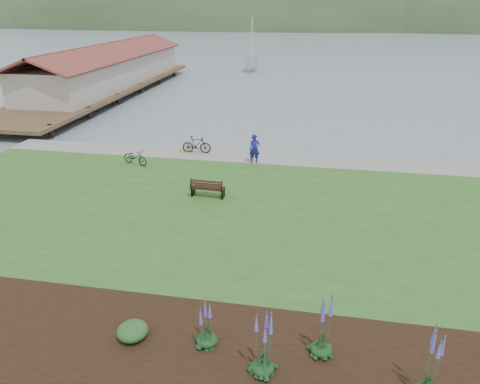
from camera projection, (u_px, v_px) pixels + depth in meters
The scene contains 17 objects.
ground at pixel (239, 211), 21.31m from camera, with size 600.00×600.00×0.00m, color slate.
lawn at pixel (231, 227), 19.43m from camera, with size 34.00×20.00×0.40m, color #295B20.
shoreline_path at pixel (258, 158), 27.35m from camera, with size 34.00×2.20×0.03m, color gray.
garden_bed at pixel (282, 362), 11.85m from camera, with size 24.00×4.40×0.04m, color black.
far_hillside at pixel (364, 28), 170.97m from camera, with size 580.00×80.00×38.00m, color #304E2B, non-canonical shape.
pier_pavilion at pixel (108, 69), 48.21m from camera, with size 8.00×36.00×5.40m.
park_bench at pixel (207, 188), 21.71m from camera, with size 1.70×0.75×1.03m.
person at pixel (255, 147), 26.08m from camera, with size 0.78×0.54×2.15m, color navy.
bicycle_a at pixel (135, 157), 26.12m from camera, with size 1.82×0.63×0.95m, color black.
bicycle_b at pixel (197, 145), 28.06m from camera, with size 1.90×0.55×1.14m, color black.
sailboat at pixel (252, 71), 64.45m from camera, with size 9.15×9.32×24.12m, color silver.
pannier at pixel (181, 150), 28.40m from camera, with size 0.19×0.30×0.32m, color gold.
echium_0 at pixel (264, 346), 11.12m from camera, with size 0.62×0.62×2.27m.
echium_1 at pixel (323, 329), 11.74m from camera, with size 0.62×0.62×2.33m.
echium_2 at pixel (432, 369), 10.41m from camera, with size 0.62×0.62×2.27m.
echium_4 at pixel (206, 327), 12.17m from camera, with size 0.62×0.62×1.77m.
shrub_0 at pixel (132, 331), 12.60m from camera, with size 0.92×0.92×0.46m, color #1E4C21.
Camera 1 is at (3.42, -18.77, 9.54)m, focal length 32.00 mm.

